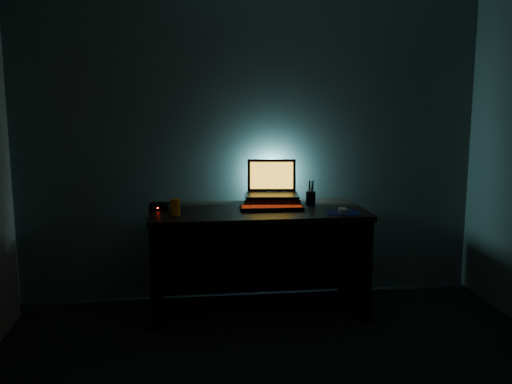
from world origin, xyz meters
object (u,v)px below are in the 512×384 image
Objects in this scene: router at (160,206)px; pen_cup at (311,198)px; juice_glass at (175,207)px; laptop at (272,187)px; keyboard at (272,208)px; mouse at (343,210)px.

pen_cup is at bearing 14.19° from router.
juice_glass reaches higher than pen_cup.
keyboard is (-0.04, -0.25, -0.11)m from laptop.
pen_cup reaches higher than keyboard.
laptop is at bearing 159.23° from pen_cup.
router is (-0.77, 0.12, 0.01)m from keyboard.
mouse is 0.85× the size of juice_glass.
juice_glass is at bearing -175.57° from mouse.
mouse is at bearing -63.70° from pen_cup.
keyboard is at bearing -154.91° from pen_cup.
pen_cup is (0.31, 0.14, 0.04)m from keyboard.
keyboard is 4.49× the size of pen_cup.
pen_cup is (-0.15, 0.31, 0.03)m from mouse.
keyboard is 0.34m from pen_cup.
router is (-1.08, -0.03, -0.03)m from pen_cup.
mouse reaches higher than keyboard.
laptop is 2.67× the size of router.
laptop reaches higher than juice_glass.
mouse is 0.61× the size of router.
laptop reaches higher than keyboard.
keyboard is 0.67m from juice_glass.
mouse is 1.27m from router.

